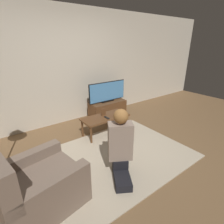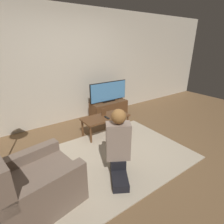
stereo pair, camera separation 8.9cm
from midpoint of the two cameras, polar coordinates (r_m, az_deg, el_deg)
The scene contains 10 objects.
ground_plane at distance 3.12m, azimuth 0.23°, elevation -14.41°, with size 10.00×10.00×0.00m, color brown.
wall_back at distance 4.25m, azimuth -15.97°, elevation 13.69°, with size 10.00×0.06×2.60m.
rug at distance 3.11m, azimuth 0.23°, elevation -14.29°, with size 2.53×1.84×0.02m.
tv_stand at distance 4.59m, azimuth -2.01°, elevation 0.96°, with size 0.95×0.42×0.42m.
tv at distance 4.45m, azimuth -2.11°, elevation 6.63°, with size 1.06×0.08×0.51m.
coffee_table at distance 3.69m, azimuth -2.87°, elevation -2.07°, with size 1.00×0.44×0.39m.
armchair at distance 2.38m, azimuth -24.45°, elevation -21.51°, with size 1.02×0.92×0.89m.
person_kneeling at distance 2.50m, azimuth 1.72°, elevation -10.17°, with size 0.63×0.84×1.02m.
picture_frame at distance 3.70m, azimuth -3.49°, elevation 0.01°, with size 0.11×0.01×0.15m.
remote at distance 3.58m, azimuth -2.47°, elevation -1.88°, with size 0.04×0.15×0.02m.
Camera 1 is at (-1.54, -1.99, 1.84)m, focal length 28.00 mm.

